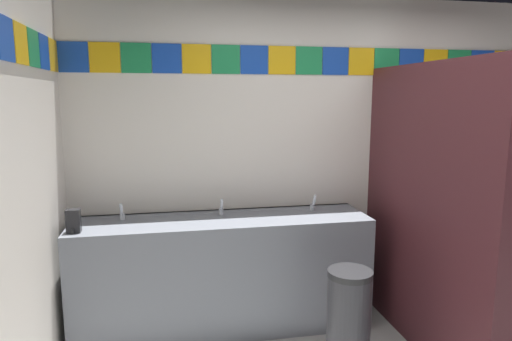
# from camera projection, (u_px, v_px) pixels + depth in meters

# --- Properties ---
(wall_back) EXTENTS (4.26, 0.09, 2.58)m
(wall_back) POSITION_uv_depth(u_px,v_px,m) (331.00, 155.00, 3.80)
(wall_back) COLOR silver
(wall_back) RESTS_ON ground_plane
(vanity_counter) EXTENTS (2.23, 0.55, 0.87)m
(vanity_counter) POSITION_uv_depth(u_px,v_px,m) (223.00, 271.00, 3.45)
(vanity_counter) COLOR slate
(vanity_counter) RESTS_ON ground_plane
(faucet_left) EXTENTS (0.04, 0.10, 0.14)m
(faucet_left) POSITION_uv_depth(u_px,v_px,m) (122.00, 213.00, 3.31)
(faucet_left) COLOR silver
(faucet_left) RESTS_ON vanity_counter
(faucet_center) EXTENTS (0.04, 0.10, 0.14)m
(faucet_center) POSITION_uv_depth(u_px,v_px,m) (221.00, 209.00, 3.45)
(faucet_center) COLOR silver
(faucet_center) RESTS_ON vanity_counter
(faucet_right) EXTENTS (0.04, 0.10, 0.14)m
(faucet_right) POSITION_uv_depth(u_px,v_px,m) (313.00, 204.00, 3.59)
(faucet_right) COLOR silver
(faucet_right) RESTS_ON vanity_counter
(soap_dispenser) EXTENTS (0.09, 0.09, 0.16)m
(soap_dispenser) POSITION_uv_depth(u_px,v_px,m) (73.00, 221.00, 3.02)
(soap_dispenser) COLOR black
(soap_dispenser) RESTS_ON vanity_counter
(stall_divider) EXTENTS (0.92, 1.58, 2.01)m
(stall_divider) POSITION_uv_depth(u_px,v_px,m) (464.00, 219.00, 2.88)
(stall_divider) COLOR #471E23
(stall_divider) RESTS_ON ground_plane
(toilet) EXTENTS (0.39, 0.49, 0.74)m
(toilet) POSITION_uv_depth(u_px,v_px,m) (441.00, 277.00, 3.70)
(toilet) COLOR white
(toilet) RESTS_ON ground_plane
(trash_bin) EXTENTS (0.29, 0.29, 0.69)m
(trash_bin) POSITION_uv_depth(u_px,v_px,m) (348.00, 321.00, 2.90)
(trash_bin) COLOR #333338
(trash_bin) RESTS_ON ground_plane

